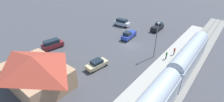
{
  "coord_description": "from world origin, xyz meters",
  "views": [
    {
      "loc": [
        -18.95,
        30.71,
        18.78
      ],
      "look_at": [
        0.41,
        6.64,
        1.0
      ],
      "focal_mm": 25.93,
      "sensor_mm": 36.0,
      "label": 1
    }
  ],
  "objects_px": {
    "pedestrian_on_platform": "(166,55)",
    "pickup_black": "(157,27)",
    "light_pole_near_platform": "(157,36)",
    "suv_maroon": "(52,44)",
    "sedan_tan": "(97,64)",
    "suv_silver": "(122,22)",
    "pickup_blue": "(129,35)",
    "station_building": "(36,71)",
    "pedestrian_waiting_far": "(174,51)"
  },
  "relations": [
    {
      "from": "suv_silver",
      "to": "light_pole_near_platform",
      "type": "distance_m",
      "value": 19.97
    },
    {
      "from": "suv_maroon",
      "to": "pedestrian_on_platform",
      "type": "bearing_deg",
      "value": -152.58
    },
    {
      "from": "pedestrian_on_platform",
      "to": "pickup_black",
      "type": "bearing_deg",
      "value": -58.76
    },
    {
      "from": "station_building",
      "to": "suv_silver",
      "type": "height_order",
      "value": "station_building"
    },
    {
      "from": "sedan_tan",
      "to": "station_building",
      "type": "bearing_deg",
      "value": 65.84
    },
    {
      "from": "suv_silver",
      "to": "pickup_blue",
      "type": "distance_m",
      "value": 9.34
    },
    {
      "from": "pickup_blue",
      "to": "suv_silver",
      "type": "bearing_deg",
      "value": -43.05
    },
    {
      "from": "pedestrian_on_platform",
      "to": "suv_maroon",
      "type": "relative_size",
      "value": 0.33
    },
    {
      "from": "suv_silver",
      "to": "pickup_blue",
      "type": "height_order",
      "value": "suv_silver"
    },
    {
      "from": "station_building",
      "to": "pickup_blue",
      "type": "relative_size",
      "value": 2.16
    },
    {
      "from": "station_building",
      "to": "light_pole_near_platform",
      "type": "distance_m",
      "value": 23.39
    },
    {
      "from": "light_pole_near_platform",
      "to": "station_building",
      "type": "bearing_deg",
      "value": 61.26
    },
    {
      "from": "pedestrian_on_platform",
      "to": "suv_maroon",
      "type": "height_order",
      "value": "suv_maroon"
    },
    {
      "from": "pedestrian_waiting_far",
      "to": "pickup_blue",
      "type": "xyz_separation_m",
      "value": [
        12.73,
        -1.24,
        -0.25
      ]
    },
    {
      "from": "pedestrian_waiting_far",
      "to": "pickup_blue",
      "type": "distance_m",
      "value": 12.8
    },
    {
      "from": "pedestrian_on_platform",
      "to": "pickup_black",
      "type": "relative_size",
      "value": 0.32
    },
    {
      "from": "suv_silver",
      "to": "light_pole_near_platform",
      "type": "xyz_separation_m",
      "value": [
        -16.34,
        10.81,
        3.87
      ]
    },
    {
      "from": "station_building",
      "to": "pedestrian_on_platform",
      "type": "bearing_deg",
      "value": -123.48
    },
    {
      "from": "pickup_black",
      "to": "suv_maroon",
      "type": "distance_m",
      "value": 29.89
    },
    {
      "from": "suv_maroon",
      "to": "pickup_blue",
      "type": "relative_size",
      "value": 0.93
    },
    {
      "from": "light_pole_near_platform",
      "to": "pedestrian_on_platform",
      "type": "bearing_deg",
      "value": -171.26
    },
    {
      "from": "pedestrian_waiting_far",
      "to": "pickup_black",
      "type": "distance_m",
      "value": 14.69
    },
    {
      "from": "pedestrian_on_platform",
      "to": "suv_maroon",
      "type": "bearing_deg",
      "value": 27.42
    },
    {
      "from": "suv_maroon",
      "to": "sedan_tan",
      "type": "bearing_deg",
      "value": -176.41
    },
    {
      "from": "suv_maroon",
      "to": "suv_silver",
      "type": "xyz_separation_m",
      "value": [
        -4.15,
        -22.38,
        0.0
      ]
    },
    {
      "from": "station_building",
      "to": "sedan_tan",
      "type": "bearing_deg",
      "value": -114.16
    },
    {
      "from": "suv_maroon",
      "to": "sedan_tan",
      "type": "distance_m",
      "value": 13.68
    },
    {
      "from": "station_building",
      "to": "light_pole_near_platform",
      "type": "bearing_deg",
      "value": -118.74
    },
    {
      "from": "pickup_blue",
      "to": "light_pole_near_platform",
      "type": "height_order",
      "value": "light_pole_near_platform"
    },
    {
      "from": "pickup_black",
      "to": "pedestrian_waiting_far",
      "type": "bearing_deg",
      "value": 129.09
    },
    {
      "from": "light_pole_near_platform",
      "to": "sedan_tan",
      "type": "bearing_deg",
      "value": 57.43
    },
    {
      "from": "pedestrian_on_platform",
      "to": "pickup_black",
      "type": "distance_m",
      "value": 16.6
    },
    {
      "from": "suv_maroon",
      "to": "light_pole_near_platform",
      "type": "xyz_separation_m",
      "value": [
        -20.49,
        -11.57,
        3.87
      ]
    },
    {
      "from": "pedestrian_on_platform",
      "to": "station_building",
      "type": "bearing_deg",
      "value": 56.52
    },
    {
      "from": "pickup_black",
      "to": "light_pole_near_platform",
      "type": "xyz_separation_m",
      "value": [
        -6.04,
        14.59,
        3.99
      ]
    },
    {
      "from": "sedan_tan",
      "to": "light_pole_near_platform",
      "type": "height_order",
      "value": "light_pole_near_platform"
    },
    {
      "from": "station_building",
      "to": "pedestrian_on_platform",
      "type": "distance_m",
      "value": 25.02
    },
    {
      "from": "suv_maroon",
      "to": "suv_silver",
      "type": "relative_size",
      "value": 1.02
    },
    {
      "from": "pickup_black",
      "to": "sedan_tan",
      "type": "bearing_deg",
      "value": 88.18
    },
    {
      "from": "pedestrian_waiting_far",
      "to": "light_pole_near_platform",
      "type": "relative_size",
      "value": 0.21
    },
    {
      "from": "pedestrian_waiting_far",
      "to": "suv_silver",
      "type": "bearing_deg",
      "value": -21.29
    },
    {
      "from": "station_building",
      "to": "sedan_tan",
      "type": "xyz_separation_m",
      "value": [
        -4.36,
        -9.71,
        -2.03
      ]
    },
    {
      "from": "suv_silver",
      "to": "pickup_blue",
      "type": "bearing_deg",
      "value": 136.95
    },
    {
      "from": "suv_maroon",
      "to": "suv_silver",
      "type": "height_order",
      "value": "same"
    },
    {
      "from": "pedestrian_on_platform",
      "to": "pedestrian_waiting_far",
      "type": "relative_size",
      "value": 1.0
    },
    {
      "from": "pedestrian_on_platform",
      "to": "light_pole_near_platform",
      "type": "xyz_separation_m",
      "value": [
        2.57,
        0.4,
        3.73
      ]
    },
    {
      "from": "suv_silver",
      "to": "pickup_blue",
      "type": "relative_size",
      "value": 0.91
    },
    {
      "from": "pickup_black",
      "to": "pickup_blue",
      "type": "xyz_separation_m",
      "value": [
        3.47,
        10.16,
        0.0
      ]
    },
    {
      "from": "station_building",
      "to": "pickup_blue",
      "type": "bearing_deg",
      "value": -93.89
    },
    {
      "from": "pickup_blue",
      "to": "sedan_tan",
      "type": "bearing_deg",
      "value": 99.98
    }
  ]
}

